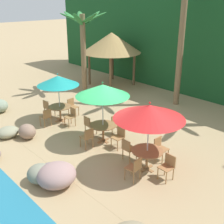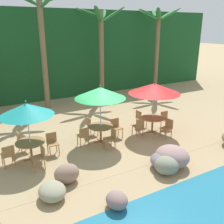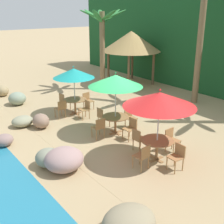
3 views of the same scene
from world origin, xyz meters
TOP-DOWN VIEW (x-y plane):
  - ground_plane at (0.00, 0.00)m, footprint 120.00×120.00m
  - terrace_deck at (0.00, 0.00)m, footprint 18.00×5.20m
  - rock_seawall at (-0.54, -2.98)m, footprint 17.55×3.36m
  - umbrella_teal at (-3.25, -0.05)m, footprint 1.96×1.96m
  - dining_table_teal at (-3.25, -0.05)m, footprint 1.10×1.10m
  - chair_teal_seaward at (-2.40, 0.01)m, footprint 0.43×0.44m
  - chair_teal_inland at (-3.43, 0.78)m, footprint 0.47×0.46m
  - chair_teal_left at (-4.09, -0.23)m, footprint 0.46×0.47m
  - chair_teal_right at (-3.11, -0.90)m, footprint 0.45×0.44m
  - umbrella_green at (-0.21, 0.07)m, footprint 2.17×2.17m
  - dining_table_green at (-0.21, 0.07)m, footprint 1.10×1.10m
  - chair_green_seaward at (0.64, 0.18)m, footprint 0.43×0.44m
  - chair_green_inland at (-0.29, 0.92)m, footprint 0.43×0.42m
  - chair_green_left at (-1.06, 0.01)m, footprint 0.43×0.44m
  - chair_green_right at (-0.15, -0.78)m, footprint 0.45×0.44m
  - umbrella_red at (2.44, -0.20)m, footprint 2.39×2.39m
  - dining_table_red at (2.44, -0.20)m, footprint 1.10×1.10m
  - chair_red_seaward at (3.30, -0.14)m, footprint 0.44×0.44m
  - chair_red_inland at (2.32, 0.65)m, footprint 0.44×0.43m
  - chair_red_left at (1.59, -0.28)m, footprint 0.43×0.43m
  - chair_red_right at (2.65, -1.03)m, footprint 0.48×0.48m
  - palm_tree_nearest at (-6.23, 3.72)m, footprint 2.88×2.88m
  - palm_tree_second at (-0.87, 6.07)m, footprint 3.10×3.06m
  - palapa_hut at (-6.19, 6.00)m, footprint 3.89×3.89m

SIDE VIEW (x-z plane):
  - ground_plane at x=0.00m, z-range 0.00..0.00m
  - terrace_deck at x=0.00m, z-range 0.00..0.01m
  - rock_seawall at x=-0.54m, z-range -0.07..0.73m
  - chair_teal_seaward at x=-2.40m, z-range 0.08..0.95m
  - chair_teal_inland at x=-3.43m, z-range 0.08..0.95m
  - chair_teal_left at x=-4.09m, z-range 0.08..0.95m
  - chair_teal_right at x=-3.11m, z-range 0.08..0.95m
  - chair_green_seaward at x=0.64m, z-range 0.08..0.95m
  - chair_green_inland at x=-0.29m, z-range 0.08..0.95m
  - chair_green_left at x=-1.06m, z-range 0.08..0.95m
  - chair_green_right at x=-0.15m, z-range 0.08..0.95m
  - chair_red_seaward at x=3.30m, z-range 0.08..0.95m
  - chair_red_inland at x=2.32m, z-range 0.08..0.95m
  - chair_red_left at x=1.59m, z-range 0.08..0.95m
  - chair_red_right at x=2.65m, z-range 0.08..0.95m
  - dining_table_teal at x=-3.25m, z-range 0.24..0.98m
  - dining_table_green at x=-0.21m, z-range 0.24..0.98m
  - dining_table_red at x=2.44m, z-range 0.24..0.98m
  - umbrella_teal at x=-3.25m, z-range 0.84..3.21m
  - umbrella_red at x=2.44m, z-range 0.91..3.43m
  - umbrella_green at x=-0.21m, z-range 0.94..3.52m
  - palapa_hut at x=-6.19m, z-range 1.08..4.58m
  - palm_tree_nearest at x=-6.23m, z-range 0.95..5.82m
  - palm_tree_second at x=-0.87m, z-range 0.96..7.69m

